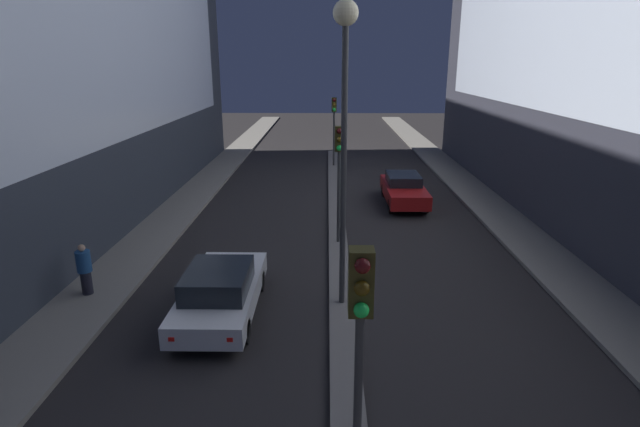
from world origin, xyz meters
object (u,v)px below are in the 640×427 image
street_lamp (345,86)px  pedestrian_on_left_sidewalk (85,269)px  traffic_light_far (334,116)px  car_left_lane (221,291)px  car_right_lane (404,189)px  traffic_light_near (360,333)px  traffic_light_mid (339,158)px

street_lamp → pedestrian_on_left_sidewalk: size_ratio=5.19×
traffic_light_far → street_lamp: bearing=-90.0°
pedestrian_on_left_sidewalk → car_left_lane: bearing=-13.7°
car_left_lane → traffic_light_far: bearing=80.6°
car_right_lane → pedestrian_on_left_sidewalk: (-10.86, -10.35, 0.20)m
traffic_light_near → traffic_light_mid: bearing=90.0°
traffic_light_near → traffic_light_mid: size_ratio=1.00×
traffic_light_far → pedestrian_on_left_sidewalk: 20.60m
traffic_light_far → car_right_lane: bearing=-69.0°
car_right_lane → traffic_light_near: bearing=-100.5°
traffic_light_mid → traffic_light_far: same height
traffic_light_mid → traffic_light_far: bearing=90.0°
traffic_light_near → car_left_lane: traffic_light_near is taller
traffic_light_mid → traffic_light_far: size_ratio=1.00×
traffic_light_near → pedestrian_on_left_sidewalk: (-7.53, 7.61, -2.43)m
car_right_lane → car_left_lane: bearing=-120.3°
traffic_light_far → pedestrian_on_left_sidewalk: size_ratio=2.82×
car_right_lane → traffic_light_mid: bearing=-119.7°
traffic_light_near → street_lamp: bearing=90.0°
car_right_lane → pedestrian_on_left_sidewalk: 15.00m
traffic_light_near → traffic_light_far: (0.00, 26.63, 0.00)m
pedestrian_on_left_sidewalk → traffic_light_near: bearing=-45.3°
traffic_light_mid → car_right_lane: 7.21m
car_right_lane → pedestrian_on_left_sidewalk: size_ratio=3.05×
traffic_light_mid → traffic_light_near: bearing=-90.0°
traffic_light_near → car_right_lane: traffic_light_near is taller
car_left_lane → pedestrian_on_left_sidewalk: size_ratio=3.10×
traffic_light_far → pedestrian_on_left_sidewalk: traffic_light_far is taller
traffic_light_far → street_lamp: street_lamp is taller
traffic_light_mid → pedestrian_on_left_sidewalk: bearing=-149.1°
traffic_light_far → car_right_lane: traffic_light_far is taller
traffic_light_near → traffic_light_far: size_ratio=1.00×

